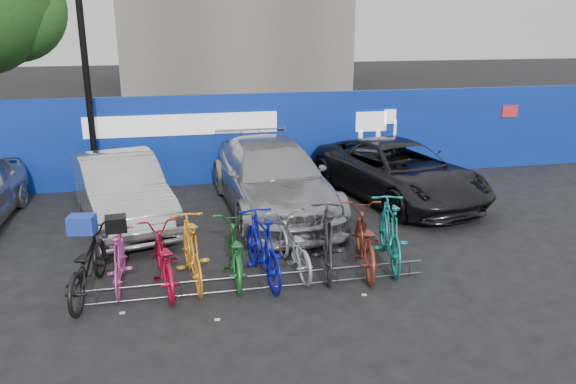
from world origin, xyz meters
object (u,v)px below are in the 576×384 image
object	(u,v)px
lamppost	(85,64)
car_2	(272,177)
bike_0	(87,264)
bike_9	(390,232)
bike_6	(292,245)
bike_7	(328,240)
bike_8	(364,240)
car_3	(398,171)
bike_3	(192,251)
bike_rack	(262,282)
bike_2	(163,259)
bike_5	(263,247)
bike_4	(235,251)
bike_1	(119,259)
car_1	(121,190)

from	to	relation	value
lamppost	car_2	xyz separation A→B (m)	(4.11, -2.03, -2.47)
bike_0	bike_9	xyz separation A→B (m)	(5.20, 0.15, 0.07)
bike_6	bike_7	world-z (taller)	bike_7
car_2	bike_7	world-z (taller)	car_2
bike_8	car_3	bearing A→B (deg)	-108.95
bike_3	car_2	bearing A→B (deg)	-126.51
bike_3	bike_7	xyz separation A→B (m)	(2.35, -0.03, 0.01)
bike_6	bike_7	xyz separation A→B (m)	(0.60, -0.14, 0.11)
lamppost	bike_6	distance (m)	7.16
car_2	bike_8	world-z (taller)	car_2
lamppost	bike_rack	distance (m)	7.48
lamppost	bike_6	xyz separation A→B (m)	(3.86, -5.35, -2.79)
lamppost	bike_7	size ratio (longest dim) A/B	3.10
bike_2	bike_7	xyz separation A→B (m)	(2.82, 0.03, 0.09)
bike_3	bike_6	bearing A→B (deg)	177.27
bike_6	bike_5	bearing A→B (deg)	15.33
car_2	bike_7	size ratio (longest dim) A/B	2.80
bike_7	bike_rack	bearing A→B (deg)	34.39
car_3	bike_4	bearing A→B (deg)	-154.40
car_2	bike_8	distance (m)	3.63
bike_1	bike_9	bearing A→B (deg)	179.81
bike_4	bike_1	bearing A→B (deg)	1.55
bike_5	bike_6	distance (m)	0.62
car_2	bike_3	distance (m)	3.98
car_1	bike_6	bearing A→B (deg)	-59.80
bike_rack	bike_3	xyz separation A→B (m)	(-1.09, 0.54, 0.42)
bike_9	bike_7	bearing A→B (deg)	15.20
bike_2	bike_5	world-z (taller)	bike_5
lamppost	bike_2	distance (m)	6.39
bike_2	bike_9	distance (m)	4.01
bike_2	lamppost	bearing A→B (deg)	-81.24
car_1	lamppost	bearing A→B (deg)	94.97
car_3	bike_8	world-z (taller)	car_3
bike_2	bike_7	size ratio (longest dim) A/B	0.98
lamppost	bike_8	size ratio (longest dim) A/B	2.95
lamppost	bike_1	distance (m)	6.12
bike_1	bike_8	distance (m)	4.21
bike_rack	bike_3	distance (m)	1.29
car_3	bike_7	size ratio (longest dim) A/B	2.61
bike_0	bike_9	world-z (taller)	bike_9
bike_7	bike_8	distance (m)	0.68
car_2	bike_2	size ratio (longest dim) A/B	2.87
bike_1	bike_2	distance (m)	0.72
bike_4	bike_6	world-z (taller)	bike_4
bike_0	car_1	bearing A→B (deg)	-87.06
bike_7	bike_8	xyz separation A→B (m)	(0.68, -0.00, -0.05)
car_2	car_1	bearing A→B (deg)	179.10
bike_rack	bike_0	bearing A→B (deg)	171.11
bike_0	bike_7	distance (m)	4.02
bike_3	bike_2	bearing A→B (deg)	1.66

